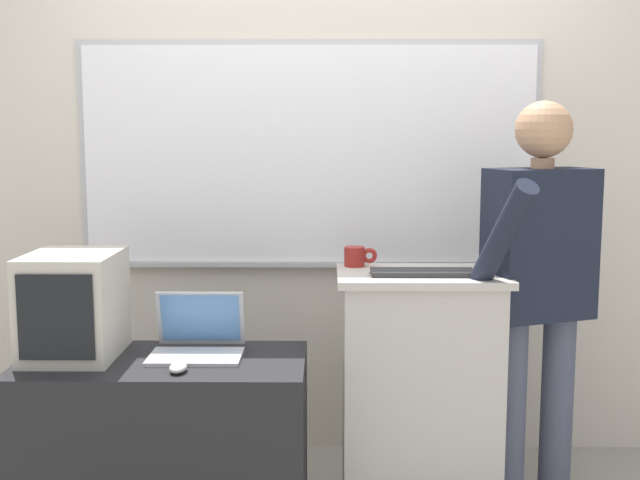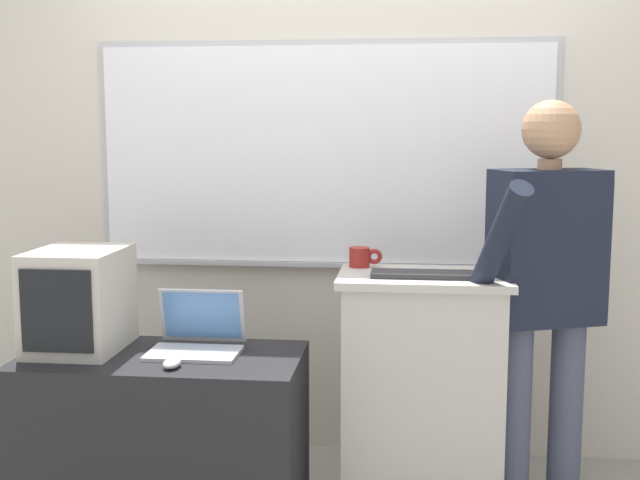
% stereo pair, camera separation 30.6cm
% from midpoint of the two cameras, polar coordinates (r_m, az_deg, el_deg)
% --- Properties ---
extents(back_wall, '(6.40, 0.17, 2.81)m').
position_cam_midpoint_polar(back_wall, '(3.77, 4.08, 6.02)').
color(back_wall, beige).
rests_on(back_wall, ground_plane).
extents(lectern_podium, '(0.66, 0.43, 0.97)m').
position_cam_midpoint_polar(lectern_podium, '(3.26, 9.98, -10.80)').
color(lectern_podium, '#BCB7AD').
rests_on(lectern_podium, ground_plane).
extents(side_desk, '(1.05, 0.53, 0.69)m').
position_cam_midpoint_polar(side_desk, '(3.17, -8.27, -14.09)').
color(side_desk, black).
rests_on(side_desk, ground_plane).
extents(person_presenter, '(0.58, 0.63, 1.64)m').
position_cam_midpoint_polar(person_presenter, '(3.23, 18.39, -2.89)').
color(person_presenter, '#474C60').
rests_on(person_presenter, ground_plane).
extents(laptop, '(0.34, 0.28, 0.23)m').
position_cam_midpoint_polar(laptop, '(3.09, -5.87, -6.70)').
color(laptop, '#B7BABF').
rests_on(laptop, side_desk).
extents(wireless_keyboard, '(0.40, 0.13, 0.02)m').
position_cam_midpoint_polar(wireless_keyboard, '(3.09, 10.21, -2.44)').
color(wireless_keyboard, '#2D2D30').
rests_on(wireless_keyboard, lectern_podium).
extents(computer_mouse_by_laptop, '(0.06, 0.10, 0.03)m').
position_cam_midpoint_polar(computer_mouse_by_laptop, '(2.89, -7.50, -8.72)').
color(computer_mouse_by_laptop, silver).
rests_on(computer_mouse_by_laptop, side_desk).
extents(crt_monitor, '(0.32, 0.41, 0.39)m').
position_cam_midpoint_polar(crt_monitor, '(3.16, -14.14, -4.17)').
color(crt_monitor, '#BCB7A8').
rests_on(crt_monitor, side_desk).
extents(coffee_mug, '(0.13, 0.08, 0.08)m').
position_cam_midpoint_polar(coffee_mug, '(3.27, 5.63, -1.24)').
color(coffee_mug, maroon).
rests_on(coffee_mug, lectern_podium).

